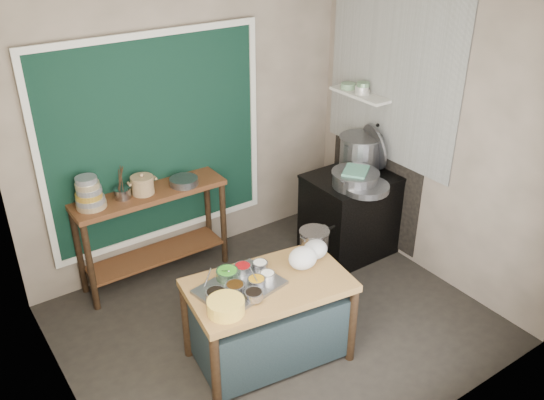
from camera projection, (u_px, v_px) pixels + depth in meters
floor at (276, 325)px, 5.14m from camera, size 3.50×3.00×0.02m
back_wall at (187, 127)px, 5.58m from camera, size 3.50×0.02×2.80m
left_wall at (47, 254)px, 3.60m from camera, size 0.02×3.00×2.80m
right_wall at (431, 136)px, 5.36m from camera, size 0.02×3.00×2.80m
curtain_panel at (156, 140)px, 5.39m from camera, size 2.10×0.02×1.90m
curtain_frame at (157, 141)px, 5.39m from camera, size 2.22×0.03×2.02m
tile_panel at (391, 75)px, 5.54m from camera, size 0.02×1.70×1.70m
soot_patch at (374, 179)px, 6.15m from camera, size 0.01×1.30×1.30m
wall_shelf at (360, 94)px, 5.82m from camera, size 0.22×0.70×0.03m
prep_table at (269, 321)px, 4.60m from camera, size 1.34×0.89×0.75m
back_counter at (154, 235)px, 5.57m from camera, size 1.45×0.40×0.95m
stove_block at (351, 215)px, 6.02m from camera, size 0.90×0.68×0.85m
stove_top at (354, 177)px, 5.81m from camera, size 0.92×0.69×0.03m
condiment_tray at (240, 287)px, 4.35m from camera, size 0.68×0.54×0.03m
condiment_bowls at (240, 282)px, 4.33m from camera, size 0.62×0.49×0.07m
yellow_basin at (226, 306)px, 4.09m from camera, size 0.36×0.36×0.10m
saucepan at (314, 238)px, 4.86m from camera, size 0.30×0.30×0.14m
plastic_bag_a at (303, 258)px, 4.56m from camera, size 0.29×0.27×0.18m
plastic_bag_b at (315, 249)px, 4.69m from camera, size 0.23×0.20×0.16m
bowl_stack at (89, 194)px, 5.01m from camera, size 0.26×0.26×0.30m
utensil_cup at (122, 193)px, 5.21m from camera, size 0.17×0.17×0.09m
ceramic_crock at (143, 186)px, 5.28m from camera, size 0.23×0.23×0.15m
wide_bowl at (184, 181)px, 5.45m from camera, size 0.33×0.33×0.07m
stock_pot at (360, 152)px, 5.89m from camera, size 0.52×0.52×0.35m
pot_lid at (374, 147)px, 5.86m from camera, size 0.26×0.50×0.48m
steamer at (355, 179)px, 5.56m from camera, size 0.59×0.59×0.15m
green_cloth at (356, 171)px, 5.52m from camera, size 0.36×0.35×0.02m
shallow_pan at (366, 187)px, 5.51m from camera, size 0.47×0.47×0.06m
shelf_bowl_stack at (362, 88)px, 5.77m from camera, size 0.15×0.15×0.12m
shelf_bowl_green at (348, 86)px, 5.94m from camera, size 0.19×0.19×0.06m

